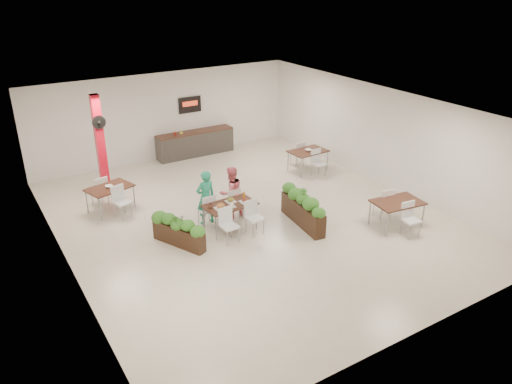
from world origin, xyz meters
TOP-DOWN VIEW (x-y plane):
  - ground at (0.00, 0.00)m, footprint 12.00×12.00m
  - room_shell at (0.00, 0.00)m, footprint 10.10×12.10m
  - red_column at (-3.00, 3.79)m, footprint 0.40×0.41m
  - service_counter at (1.00, 5.65)m, footprint 3.00×0.64m
  - main_table at (-0.79, -0.30)m, footprint 1.44×1.68m
  - diner_man at (-1.18, 0.35)m, footprint 0.59×0.41m
  - diner_woman at (-0.38, 0.35)m, footprint 0.77×0.61m
  - planter_left at (-2.34, -0.39)m, footprint 0.93×1.58m
  - planter_right at (1.06, -1.12)m, footprint 0.61×2.04m
  - side_table_a at (-3.21, 2.55)m, footprint 1.44×1.67m
  - side_table_b at (3.66, 2.07)m, footprint 1.33×1.64m
  - side_table_c at (3.20, -2.57)m, footprint 1.44×1.66m

SIDE VIEW (x-z plane):
  - ground at x=0.00m, z-range 0.00..0.00m
  - planter_left at x=-2.34m, z-range 0.05..0.92m
  - service_counter at x=1.00m, z-range -0.61..1.59m
  - planter_right at x=1.06m, z-range -0.03..1.05m
  - side_table_a at x=-3.21m, z-range 0.17..1.10m
  - main_table at x=-0.79m, z-range 0.17..1.10m
  - side_table_c at x=3.20m, z-range 0.17..1.10m
  - side_table_b at x=3.66m, z-range 0.18..1.10m
  - diner_woman at x=-0.38m, z-range 0.00..1.52m
  - diner_man at x=-1.18m, z-range 0.00..1.57m
  - red_column at x=-3.00m, z-range 0.04..3.24m
  - room_shell at x=0.00m, z-range 0.40..3.62m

